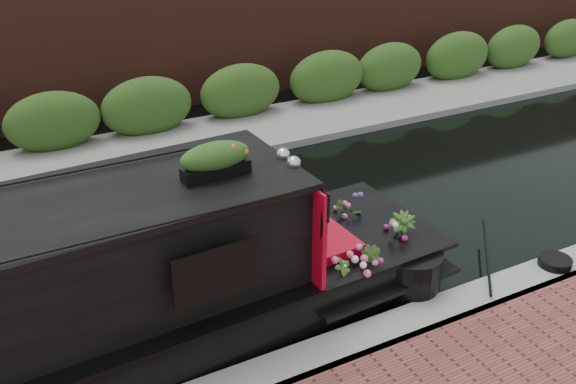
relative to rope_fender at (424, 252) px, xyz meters
name	(u,v)px	position (x,y,z in m)	size (l,w,h in m)	color
ground	(249,237)	(-2.15, 1.98, -0.18)	(80.00, 80.00, 0.00)	black
near_bank_coping	(355,355)	(-2.15, -1.32, -0.18)	(40.00, 0.60, 0.50)	gray
far_bank_path	(169,150)	(-2.15, 6.18, -0.18)	(40.00, 2.40, 0.34)	gray
far_hedge	(157,136)	(-2.15, 7.08, -0.18)	(40.00, 1.10, 2.80)	#2D4E1A
far_brick_wall	(132,109)	(-2.15, 9.18, -0.18)	(40.00, 1.00, 8.00)	#4E251A
rope_fender	(424,252)	(0.00, 0.00, 0.00)	(0.37, 0.37, 0.36)	#866546
coiled_mooring_rope	(555,262)	(1.43, -1.28, 0.13)	(0.49, 0.49, 0.12)	black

